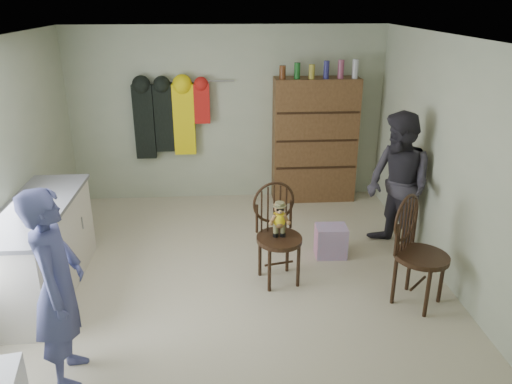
{
  "coord_description": "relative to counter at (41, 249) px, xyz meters",
  "views": [
    {
      "loc": [
        -0.09,
        -4.63,
        2.86
      ],
      "look_at": [
        0.25,
        0.2,
        0.95
      ],
      "focal_mm": 35.0,
      "sensor_mm": 36.0,
      "label": 1
    }
  ],
  "objects": [
    {
      "name": "chair_far",
      "position": [
        3.7,
        -0.46,
        0.12
      ],
      "size": [
        0.7,
        0.7,
        1.11
      ],
      "rotation": [
        0.0,
        0.0,
        0.78
      ],
      "color": "black",
      "rests_on": "ground"
    },
    {
      "name": "counter",
      "position": [
        0.0,
        0.0,
        0.0
      ],
      "size": [
        0.64,
        1.86,
        0.94
      ],
      "color": "silver",
      "rests_on": "ground"
    },
    {
      "name": "coat_rack",
      "position": [
        1.12,
        2.38,
        0.78
      ],
      "size": [
        1.42,
        0.12,
        1.09
      ],
      "color": "#99999E",
      "rests_on": "ground"
    },
    {
      "name": "ground_plane",
      "position": [
        1.95,
        0.0,
        -0.47
      ],
      "size": [
        5.0,
        5.0,
        0.0
      ],
      "primitive_type": "plane",
      "color": "beige",
      "rests_on": "ground"
    },
    {
      "name": "striped_bag",
      "position": [
        3.1,
        0.51,
        -0.28
      ],
      "size": [
        0.36,
        0.29,
        0.37
      ],
      "primitive_type": "cube",
      "rotation": [
        0.0,
        0.0,
        -0.03
      ],
      "color": "pink",
      "rests_on": "ground"
    },
    {
      "name": "room_walls",
      "position": [
        1.95,
        0.53,
        1.11
      ],
      "size": [
        5.0,
        5.0,
        5.0
      ],
      "color": "#B5BC9D",
      "rests_on": "ground"
    },
    {
      "name": "person_left",
      "position": [
        0.6,
        -1.31,
        0.34
      ],
      "size": [
        0.45,
        0.63,
        1.62
      ],
      "primitive_type": "imported",
      "rotation": [
        0.0,
        0.0,
        1.68
      ],
      "color": "#44487D",
      "rests_on": "ground"
    },
    {
      "name": "dresser",
      "position": [
        3.2,
        2.3,
        0.44
      ],
      "size": [
        1.2,
        0.39,
        2.06
      ],
      "color": "brown",
      "rests_on": "ground"
    },
    {
      "name": "chair_front",
      "position": [
        2.42,
        0.05,
        0.13
      ],
      "size": [
        0.57,
        0.57,
        1.07
      ],
      "rotation": [
        0.0,
        0.0,
        0.23
      ],
      "color": "black",
      "rests_on": "ground"
    },
    {
      "name": "person_right",
      "position": [
        3.85,
        0.57,
        0.37
      ],
      "size": [
        0.87,
        0.98,
        1.68
      ],
      "primitive_type": "imported",
      "rotation": [
        0.0,
        0.0,
        -1.24
      ],
      "color": "#2D2B33",
      "rests_on": "ground"
    }
  ]
}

